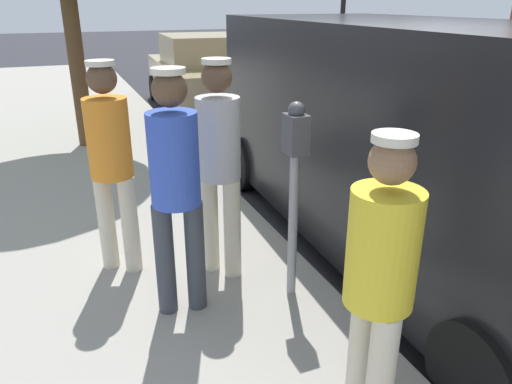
% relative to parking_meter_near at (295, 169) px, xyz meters
% --- Properties ---
extents(ground_plane, '(80.00, 80.00, 0.00)m').
position_rel_parking_meter_near_xyz_m(ground_plane, '(-1.35, -0.38, -1.18)').
color(ground_plane, '#2D2D33').
extents(parking_meter_near, '(0.14, 0.18, 1.52)m').
position_rel_parking_meter_near_xyz_m(parking_meter_near, '(0.00, 0.00, 0.00)').
color(parking_meter_near, gray).
rests_on(parking_meter_near, sidewalk_slab).
extents(pedestrian_in_gray, '(0.34, 0.34, 1.77)m').
position_rel_parking_meter_near_xyz_m(pedestrian_in_gray, '(0.40, -0.51, -0.01)').
color(pedestrian_in_gray, beige).
rests_on(pedestrian_in_gray, sidewalk_slab).
extents(pedestrian_in_blue, '(0.36, 0.34, 1.77)m').
position_rel_parking_meter_near_xyz_m(pedestrian_in_blue, '(0.84, -0.12, -0.01)').
color(pedestrian_in_blue, '#383D47').
rests_on(pedestrian_in_blue, sidewalk_slab).
extents(pedestrian_in_orange, '(0.34, 0.34, 1.75)m').
position_rel_parking_meter_near_xyz_m(pedestrian_in_orange, '(1.18, -0.90, -0.02)').
color(pedestrian_in_orange, beige).
rests_on(pedestrian_in_orange, sidewalk_slab).
extents(pedestrian_in_yellow, '(0.34, 0.36, 1.63)m').
position_rel_parking_meter_near_xyz_m(pedestrian_in_yellow, '(0.19, 1.31, -0.10)').
color(pedestrian_in_yellow, beige).
rests_on(pedestrian_in_yellow, sidewalk_slab).
extents(parked_van, '(2.29, 5.27, 2.15)m').
position_rel_parking_meter_near_xyz_m(parked_van, '(-1.50, -0.59, -0.03)').
color(parked_van, black).
rests_on(parked_van, ground).
extents(parked_sedan_behind, '(2.18, 4.51, 1.65)m').
position_rel_parking_meter_near_xyz_m(parked_sedan_behind, '(-1.51, -7.56, -0.43)').
color(parked_sedan_behind, tan).
rests_on(parked_sedan_behind, ground).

